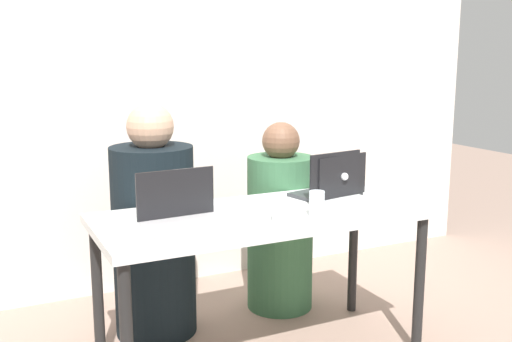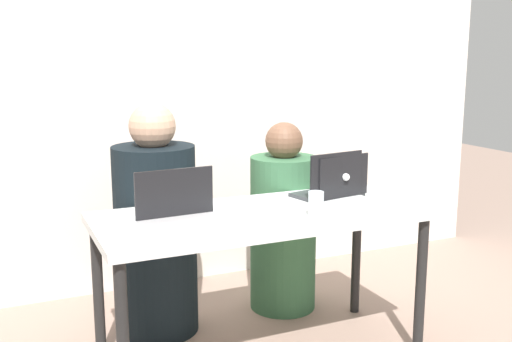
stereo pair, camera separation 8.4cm
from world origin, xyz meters
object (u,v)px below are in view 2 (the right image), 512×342
Objects in this scene: person_on_right at (283,227)px; laptop_front_left at (181,213)px; laptop_front_right at (347,195)px; person_on_left at (156,233)px; water_glass_center at (278,212)px; water_glass_right at (316,206)px; laptop_back_right at (333,188)px.

person_on_right reaches higher than laptop_front_left.
person_on_left is at bearing 135.21° from laptop_front_right.
laptop_front_left is at bearing 170.23° from laptop_front_right.
laptop_front_right is (0.79, -0.58, 0.25)m from person_on_left.
person_on_left is 11.76× the size of water_glass_center.
water_glass_right reaches higher than water_glass_center.
person_on_left is at bearing 117.28° from water_glass_center.
water_glass_center is at bearing -22.95° from laptop_front_left.
person_on_right is 0.85m from water_glass_center.
person_on_right is at bearing 32.88° from laptop_front_left.
laptop_front_left is at bearing 167.06° from water_glass_right.
laptop_back_right is (0.81, -0.41, 0.25)m from person_on_left.
laptop_front_right is at bearing 26.39° from water_glass_right.
laptop_front_right is 3.01× the size of water_glass_right.
laptop_front_right is 0.95× the size of laptop_back_right.
water_glass_center is (-0.38, -0.70, 0.30)m from person_on_right.
water_glass_center is at bearing -177.84° from water_glass_right.
person_on_left is 0.74m from person_on_right.
water_glass_right is (0.19, 0.01, 0.01)m from water_glass_center.
laptop_back_right and laptop_front_left have the same top height.
person_on_right is 2.94× the size of laptop_front_left.
person_on_right is 2.94× the size of laptop_back_right.
person_on_left is 3.45× the size of laptop_front_right.
water_glass_center is at bearing 115.87° from person_on_left.
laptop_front_left is 0.60m from water_glass_right.
water_glass_center is (-0.43, -0.13, -0.01)m from laptop_front_right.
water_glass_center is at bearing 53.60° from person_on_right.
laptop_front_left is at bearing 28.06° from person_on_right.
laptop_front_left is 0.42m from water_glass_center.
water_glass_right is at bearing 66.76° from person_on_right.
person_on_right is 0.52m from laptop_back_right.
laptop_front_right is (0.05, -0.58, 0.31)m from person_on_right.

